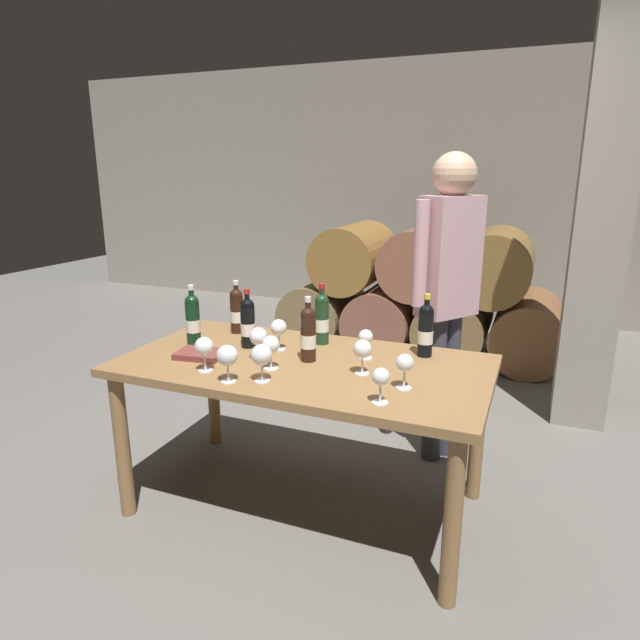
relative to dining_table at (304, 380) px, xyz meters
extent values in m
plane|color=#66635E|center=(0.00, 0.00, -0.67)|extent=(14.00, 14.00, 0.00)
cube|color=gray|center=(0.00, 4.20, 0.73)|extent=(10.00, 0.24, 2.80)
cylinder|color=brown|center=(-0.95, 2.60, -0.37)|extent=(0.60, 0.90, 0.60)
cylinder|color=brown|center=(-0.32, 2.60, -0.37)|extent=(0.60, 0.90, 0.60)
cylinder|color=brown|center=(0.31, 2.60, -0.37)|extent=(0.60, 0.90, 0.60)
cylinder|color=brown|center=(0.95, 2.60, -0.37)|extent=(0.60, 0.90, 0.60)
cylinder|color=olive|center=(-0.63, 2.60, 0.18)|extent=(0.60, 0.90, 0.60)
cylinder|color=brown|center=(0.00, 2.60, 0.18)|extent=(0.60, 0.90, 0.60)
cylinder|color=brown|center=(0.63, 2.60, 0.18)|extent=(0.60, 0.90, 0.60)
cube|color=gray|center=(1.30, 1.60, 0.63)|extent=(0.32, 0.32, 2.60)
cube|color=olive|center=(0.00, 0.00, 0.07)|extent=(1.70, 0.90, 0.04)
cylinder|color=olive|center=(-0.77, -0.39, -0.31)|extent=(0.07, 0.07, 0.72)
cylinder|color=olive|center=(0.77, -0.39, -0.31)|extent=(0.07, 0.07, 0.72)
cylinder|color=olive|center=(-0.77, 0.39, -0.31)|extent=(0.07, 0.07, 0.72)
cylinder|color=olive|center=(0.77, 0.39, -0.31)|extent=(0.07, 0.07, 0.72)
cylinder|color=#19381E|center=(-0.03, 0.29, 0.20)|extent=(0.07, 0.07, 0.22)
sphere|color=#19381E|center=(-0.03, 0.29, 0.32)|extent=(0.07, 0.07, 0.07)
cylinder|color=#19381E|center=(-0.03, 0.29, 0.34)|extent=(0.03, 0.03, 0.07)
cylinder|color=#B21E23|center=(-0.03, 0.29, 0.39)|extent=(0.03, 0.03, 0.03)
cylinder|color=silver|center=(-0.03, 0.29, 0.19)|extent=(0.07, 0.07, 0.07)
cylinder|color=black|center=(-0.35, 0.10, 0.20)|extent=(0.07, 0.07, 0.21)
sphere|color=black|center=(-0.35, 0.10, 0.31)|extent=(0.07, 0.07, 0.07)
cylinder|color=black|center=(-0.35, 0.10, 0.33)|extent=(0.03, 0.03, 0.07)
cylinder|color=#B21E23|center=(-0.35, 0.10, 0.38)|extent=(0.03, 0.03, 0.02)
cylinder|color=silver|center=(-0.35, 0.10, 0.18)|extent=(0.07, 0.07, 0.06)
cylinder|color=black|center=(0.01, 0.02, 0.20)|extent=(0.07, 0.07, 0.21)
sphere|color=black|center=(0.01, 0.02, 0.31)|extent=(0.07, 0.07, 0.07)
cylinder|color=black|center=(0.01, 0.02, 0.34)|extent=(0.03, 0.03, 0.07)
cylinder|color=silver|center=(0.01, 0.02, 0.39)|extent=(0.03, 0.03, 0.02)
cylinder|color=silver|center=(0.01, 0.02, 0.19)|extent=(0.07, 0.07, 0.06)
cylinder|color=black|center=(-0.63, 0.04, 0.20)|extent=(0.07, 0.07, 0.22)
sphere|color=black|center=(-0.63, 0.04, 0.31)|extent=(0.07, 0.07, 0.07)
cylinder|color=black|center=(-0.63, 0.04, 0.34)|extent=(0.03, 0.03, 0.07)
cylinder|color=silver|center=(-0.63, 0.04, 0.39)|extent=(0.03, 0.03, 0.02)
cylinder|color=silver|center=(-0.63, 0.04, 0.19)|extent=(0.07, 0.07, 0.06)
cylinder|color=black|center=(0.50, 0.29, 0.20)|extent=(0.07, 0.07, 0.21)
sphere|color=black|center=(0.50, 0.29, 0.31)|extent=(0.07, 0.07, 0.07)
cylinder|color=black|center=(0.50, 0.29, 0.34)|extent=(0.03, 0.03, 0.07)
cylinder|color=gold|center=(0.50, 0.29, 0.38)|extent=(0.03, 0.03, 0.02)
cylinder|color=silver|center=(0.50, 0.29, 0.19)|extent=(0.07, 0.07, 0.06)
cylinder|color=black|center=(-0.53, 0.30, 0.19)|extent=(0.07, 0.07, 0.20)
sphere|color=black|center=(-0.53, 0.30, 0.30)|extent=(0.07, 0.07, 0.07)
cylinder|color=black|center=(-0.53, 0.30, 0.33)|extent=(0.03, 0.03, 0.06)
cylinder|color=silver|center=(-0.53, 0.30, 0.37)|extent=(0.03, 0.03, 0.02)
cylinder|color=silver|center=(-0.53, 0.30, 0.18)|extent=(0.07, 0.07, 0.06)
cylinder|color=white|center=(0.30, -0.05, 0.09)|extent=(0.06, 0.06, 0.00)
cylinder|color=white|center=(0.30, -0.05, 0.13)|extent=(0.01, 0.01, 0.07)
sphere|color=white|center=(0.30, -0.05, 0.21)|extent=(0.08, 0.08, 0.08)
cylinder|color=white|center=(-0.19, 0.12, 0.09)|extent=(0.06, 0.06, 0.00)
cylinder|color=white|center=(-0.19, 0.12, 0.13)|extent=(0.01, 0.01, 0.07)
sphere|color=white|center=(-0.19, 0.12, 0.21)|extent=(0.08, 0.08, 0.08)
cylinder|color=white|center=(-0.19, -0.35, 0.09)|extent=(0.06, 0.06, 0.00)
cylinder|color=white|center=(-0.19, -0.35, 0.13)|extent=(0.01, 0.01, 0.07)
sphere|color=white|center=(-0.19, -0.35, 0.21)|extent=(0.09, 0.09, 0.09)
cylinder|color=white|center=(-0.10, -0.14, 0.09)|extent=(0.06, 0.06, 0.00)
cylinder|color=white|center=(-0.10, -0.14, 0.13)|extent=(0.01, 0.01, 0.07)
sphere|color=white|center=(-0.10, -0.14, 0.21)|extent=(0.08, 0.08, 0.08)
cylinder|color=white|center=(0.25, 0.15, 0.09)|extent=(0.06, 0.06, 0.00)
cylinder|color=white|center=(0.25, 0.15, 0.13)|extent=(0.01, 0.01, 0.07)
sphere|color=white|center=(0.25, 0.15, 0.20)|extent=(0.07, 0.07, 0.07)
cylinder|color=white|center=(-0.20, -0.06, 0.09)|extent=(0.06, 0.06, 0.00)
cylinder|color=white|center=(-0.20, -0.06, 0.13)|extent=(0.01, 0.01, 0.07)
sphere|color=white|center=(-0.20, -0.06, 0.21)|extent=(0.08, 0.08, 0.08)
cylinder|color=white|center=(0.46, -0.32, 0.09)|extent=(0.06, 0.06, 0.00)
cylinder|color=white|center=(0.46, -0.32, 0.13)|extent=(0.01, 0.01, 0.07)
sphere|color=white|center=(0.46, -0.32, 0.20)|extent=(0.07, 0.07, 0.07)
cylinder|color=white|center=(-0.06, -0.29, 0.09)|extent=(0.06, 0.06, 0.00)
cylinder|color=white|center=(-0.06, -0.29, 0.13)|extent=(0.01, 0.01, 0.07)
sphere|color=white|center=(-0.06, -0.29, 0.21)|extent=(0.09, 0.09, 0.09)
cylinder|color=white|center=(-0.35, -0.28, 0.09)|extent=(0.06, 0.06, 0.00)
cylinder|color=white|center=(-0.35, -0.28, 0.13)|extent=(0.01, 0.01, 0.07)
sphere|color=white|center=(-0.35, -0.28, 0.21)|extent=(0.08, 0.08, 0.08)
cylinder|color=white|center=(0.51, -0.14, 0.09)|extent=(0.06, 0.06, 0.00)
cylinder|color=white|center=(0.51, -0.14, 0.13)|extent=(0.01, 0.01, 0.07)
sphere|color=white|center=(0.51, -0.14, 0.20)|extent=(0.07, 0.07, 0.07)
cube|color=brown|center=(-0.48, -0.13, 0.11)|extent=(0.24, 0.19, 0.03)
cylinder|color=#383842|center=(0.55, 0.80, -0.24)|extent=(0.11, 0.11, 0.85)
cylinder|color=#383842|center=(0.49, 0.70, -0.24)|extent=(0.11, 0.11, 0.85)
cube|color=#CC9EA8|center=(0.52, 0.75, 0.51)|extent=(0.33, 0.37, 0.64)
cylinder|color=#CC9EA8|center=(0.64, 0.92, 0.54)|extent=(0.08, 0.08, 0.54)
cylinder|color=#CC9EA8|center=(0.40, 0.58, 0.54)|extent=(0.08, 0.08, 0.54)
sphere|color=tan|center=(0.52, 0.75, 0.93)|extent=(0.23, 0.23, 0.23)
camera|label=1|loc=(0.98, -2.20, 0.95)|focal=30.73mm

